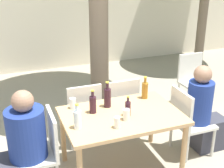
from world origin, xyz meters
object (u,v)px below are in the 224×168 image
object	(u,v)px
patio_chair_3	(120,104)
wine_bottle_0	(107,97)
dining_table_front	(121,121)
wine_bottle_1	(93,104)
drinking_glass_0	(117,122)
patio_chair_4	(193,78)
wine_bottle_2	(128,108)
drinking_glass_1	(127,114)
drinking_glass_2	(73,103)
person_seated_1	(204,114)
patio_chair_0	(43,148)
water_bottle_4	(77,119)
amber_bottle_3	(145,90)
person_seated_0	(20,149)
patio_chair_2	(83,111)
patio_chair_1	(188,119)

from	to	relation	value
patio_chair_3	wine_bottle_0	xyz separation A→B (m)	(-0.34, -0.44, 0.35)
dining_table_front	wine_bottle_1	xyz separation A→B (m)	(-0.29, 0.15, 0.19)
drinking_glass_0	patio_chair_4	bearing A→B (deg)	36.71
wine_bottle_2	drinking_glass_0	xyz separation A→B (m)	(-0.21, -0.20, -0.03)
drinking_glass_1	drinking_glass_2	distance (m)	0.67
person_seated_1	drinking_glass_2	size ratio (longest dim) A/B	9.27
patio_chair_4	wine_bottle_1	xyz separation A→B (m)	(-2.05, -1.03, 0.34)
patio_chair_0	wine_bottle_1	bearing A→B (deg)	103.92
wine_bottle_0	water_bottle_4	distance (m)	0.57
patio_chair_3	amber_bottle_3	world-z (taller)	amber_bottle_3
person_seated_0	water_bottle_4	bearing A→B (deg)	78.61
amber_bottle_3	drinking_glass_2	bearing A→B (deg)	177.37
patio_chair_0	patio_chair_4	distance (m)	2.91
dining_table_front	water_bottle_4	distance (m)	0.58
wine_bottle_2	drinking_glass_1	bearing A→B (deg)	-120.17
dining_table_front	patio_chair_4	world-z (taller)	patio_chair_4
person_seated_0	person_seated_1	distance (m)	2.24
drinking_glass_1	water_bottle_4	bearing A→B (deg)	178.26
amber_bottle_3	water_bottle_4	world-z (taller)	amber_bottle_3
patio_chair_3	patio_chair_4	bearing A→B (deg)	-161.65
amber_bottle_3	drinking_glass_0	size ratio (longest dim) A/B	2.32
patio_chair_2	drinking_glass_2	distance (m)	0.50
patio_chair_3	drinking_glass_0	world-z (taller)	patio_chair_3
wine_bottle_2	wine_bottle_1	bearing A→B (deg)	149.08
person_seated_0	person_seated_1	size ratio (longest dim) A/B	1.00
wine_bottle_0	water_bottle_4	size ratio (longest dim) A/B	1.15
person_seated_0	wine_bottle_1	xyz separation A→B (m)	(0.83, 0.15, 0.30)
patio_chair_0	patio_chair_3	xyz separation A→B (m)	(1.15, 0.68, 0.00)
dining_table_front	drinking_glass_0	world-z (taller)	drinking_glass_0
patio_chair_2	drinking_glass_2	xyz separation A→B (m)	(-0.21, -0.34, 0.30)
wine_bottle_2	drinking_glass_1	size ratio (longest dim) A/B	1.89
dining_table_front	water_bottle_4	bearing A→B (deg)	-167.58
wine_bottle_0	drinking_glass_0	size ratio (longest dim) A/B	2.55
person_seated_0	wine_bottle_0	world-z (taller)	person_seated_0
patio_chair_1	wine_bottle_2	world-z (taller)	wine_bottle_2
patio_chair_0	wine_bottle_2	size ratio (longest dim) A/B	3.74
patio_chair_1	person_seated_0	xyz separation A→B (m)	(-2.01, -0.00, 0.04)
dining_table_front	patio_chair_0	distance (m)	0.90
wine_bottle_2	drinking_glass_0	bearing A→B (deg)	-135.45
patio_chair_2	person_seated_0	world-z (taller)	person_seated_0
patio_chair_4	person_seated_1	xyz separation A→B (m)	(-0.64, -1.18, 0.03)
water_bottle_4	drinking_glass_0	size ratio (longest dim) A/B	2.21
patio_chair_4	wine_bottle_0	size ratio (longest dim) A/B	2.81
patio_chair_1	patio_chair_2	size ratio (longest dim) A/B	1.00
patio_chair_3	person_seated_1	world-z (taller)	person_seated_1
wine_bottle_1	amber_bottle_3	xyz separation A→B (m)	(0.72, 0.15, 0.00)
person_seated_1	water_bottle_4	size ratio (longest dim) A/B	4.31
drinking_glass_1	patio_chair_0	bearing A→B (deg)	171.49
patio_chair_3	wine_bottle_2	xyz separation A→B (m)	(-0.21, -0.73, 0.32)
patio_chair_0	drinking_glass_2	bearing A→B (deg)	128.69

